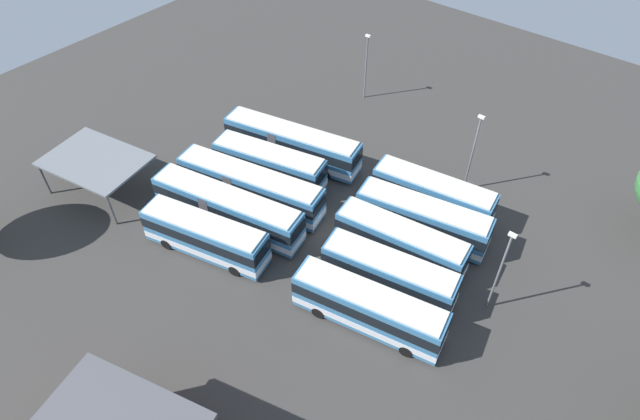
{
  "coord_description": "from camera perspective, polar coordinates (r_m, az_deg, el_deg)",
  "views": [
    {
      "loc": [
        19.8,
        -24.88,
        33.59
      ],
      "look_at": [
        -0.68,
        0.48,
        1.53
      ],
      "focal_mm": 30.35,
      "sensor_mm": 36.0,
      "label": 1
    }
  ],
  "objects": [
    {
      "name": "bus_row0_slot2",
      "position": [
        47.83,
        -7.41,
        2.5
      ],
      "size": [
        13.89,
        5.36,
        3.5
      ],
      "color": "teal",
      "rests_on": "ground_plane"
    },
    {
      "name": "bus_row0_slot0",
      "position": [
        44.16,
        -11.97,
        -2.7
      ],
      "size": [
        10.87,
        4.93,
        3.5
      ],
      "color": "teal",
      "rests_on": "ground_plane"
    },
    {
      "name": "bus_row0_slot4",
      "position": [
        52.21,
        -3.03,
        7.01
      ],
      "size": [
        13.89,
        5.37,
        3.5
      ],
      "color": "teal",
      "rests_on": "ground_plane"
    },
    {
      "name": "bus_row1_slot2",
      "position": [
        43.2,
        8.5,
        -3.42
      ],
      "size": [
        10.87,
        3.94,
        3.5
      ],
      "color": "teal",
      "rests_on": "ground_plane"
    },
    {
      "name": "maintenance_shelter",
      "position": [
        51.58,
        -22.62,
        4.8
      ],
      "size": [
        9.64,
        7.58,
        3.59
      ],
      "color": "slate",
      "rests_on": "ground_plane"
    },
    {
      "name": "bus_row1_slot3",
      "position": [
        45.32,
        10.75,
        -0.93
      ],
      "size": [
        11.36,
        4.62,
        3.5
      ],
      "color": "teal",
      "rests_on": "ground_plane"
    },
    {
      "name": "bus_row1_slot4",
      "position": [
        47.61,
        11.8,
        1.57
      ],
      "size": [
        10.82,
        4.07,
        3.5
      ],
      "color": "teal",
      "rests_on": "ground_plane"
    },
    {
      "name": "ground_plane",
      "position": [
        46.25,
        0.28,
        -2.05
      ],
      "size": [
        91.57,
        91.57,
        0.0
      ],
      "primitive_type": "plane",
      "color": "#383533"
    },
    {
      "name": "lamp_post_mid_lot",
      "position": [
        60.25,
        4.89,
        15.09
      ],
      "size": [
        0.56,
        0.28,
        7.45
      ],
      "color": "slate",
      "rests_on": "ground_plane"
    },
    {
      "name": "bus_row0_slot3",
      "position": [
        49.86,
        -5.34,
        4.75
      ],
      "size": [
        10.9,
        4.88,
        3.5
      ],
      "color": "teal",
      "rests_on": "ground_plane"
    },
    {
      "name": "bus_row0_slot1",
      "position": [
        46.08,
        -9.77,
        0.17
      ],
      "size": [
        13.89,
        5.18,
        3.5
      ],
      "color": "teal",
      "rests_on": "ground_plane"
    },
    {
      "name": "bus_row1_slot1",
      "position": [
        40.97,
        7.28,
        -6.77
      ],
      "size": [
        10.53,
        4.42,
        3.5
      ],
      "color": "teal",
      "rests_on": "ground_plane"
    },
    {
      "name": "bus_row1_slot0",
      "position": [
        38.98,
        5.16,
        -10.27
      ],
      "size": [
        11.4,
        4.63,
        3.5
      ],
      "color": "teal",
      "rests_on": "ground_plane"
    },
    {
      "name": "lamp_post_near_entrance",
      "position": [
        39.7,
        18.46,
        -5.93
      ],
      "size": [
        0.56,
        0.28,
        7.98
      ],
      "color": "slate",
      "rests_on": "ground_plane"
    },
    {
      "name": "lamp_post_by_building",
      "position": [
        48.89,
        15.83,
        6.02
      ],
      "size": [
        0.56,
        0.28,
        8.07
      ],
      "color": "slate",
      "rests_on": "ground_plane"
    }
  ]
}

